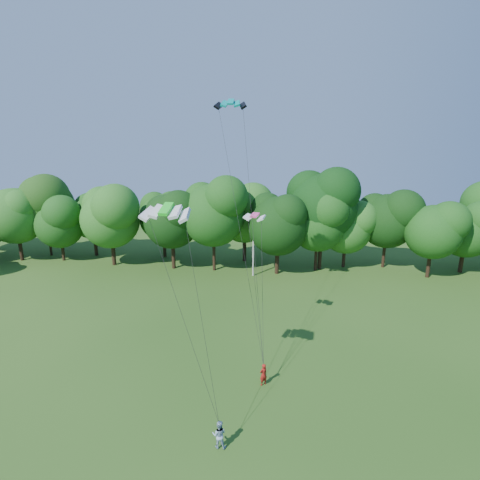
# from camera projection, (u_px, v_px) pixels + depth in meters

# --- Properties ---
(utility_pole) EXTENTS (1.63, 0.72, 8.65)m
(utility_pole) POSITION_uv_depth(u_px,v_px,m) (253.00, 244.00, 49.36)
(utility_pole) COLOR #BBBAB1
(utility_pole) RESTS_ON ground
(kite_flyer_left) EXTENTS (0.75, 0.73, 1.73)m
(kite_flyer_left) POSITION_uv_depth(u_px,v_px,m) (263.00, 374.00, 27.65)
(kite_flyer_left) COLOR maroon
(kite_flyer_left) RESTS_ON ground
(kite_flyer_right) EXTENTS (0.89, 0.71, 1.77)m
(kite_flyer_right) POSITION_uv_depth(u_px,v_px,m) (219.00, 434.00, 21.97)
(kite_flyer_right) COLOR #8CA8C3
(kite_flyer_right) RESTS_ON ground
(kite_teal) EXTENTS (2.69, 1.28, 0.63)m
(kite_teal) POSITION_uv_depth(u_px,v_px,m) (231.00, 102.00, 31.93)
(kite_teal) COLOR #04908C
(kite_teal) RESTS_ON ground
(kite_green) EXTENTS (2.84, 1.39, 0.62)m
(kite_green) POSITION_uv_depth(u_px,v_px,m) (166.00, 209.00, 21.29)
(kite_green) COLOR #21E027
(kite_green) RESTS_ON ground
(kite_pink) EXTENTS (1.91, 1.29, 0.32)m
(kite_pink) POSITION_uv_depth(u_px,v_px,m) (255.00, 215.00, 30.32)
(kite_pink) COLOR #F94592
(kite_pink) RESTS_ON ground
(tree_back_west) EXTENTS (9.57, 9.57, 13.91)m
(tree_back_west) POSITION_uv_depth(u_px,v_px,m) (44.00, 201.00, 57.28)
(tree_back_west) COLOR #362515
(tree_back_west) RESTS_ON ground
(tree_back_center) EXTENTS (10.25, 10.25, 14.90)m
(tree_back_center) POSITION_uv_depth(u_px,v_px,m) (323.00, 204.00, 50.91)
(tree_back_center) COLOR black
(tree_back_center) RESTS_ON ground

